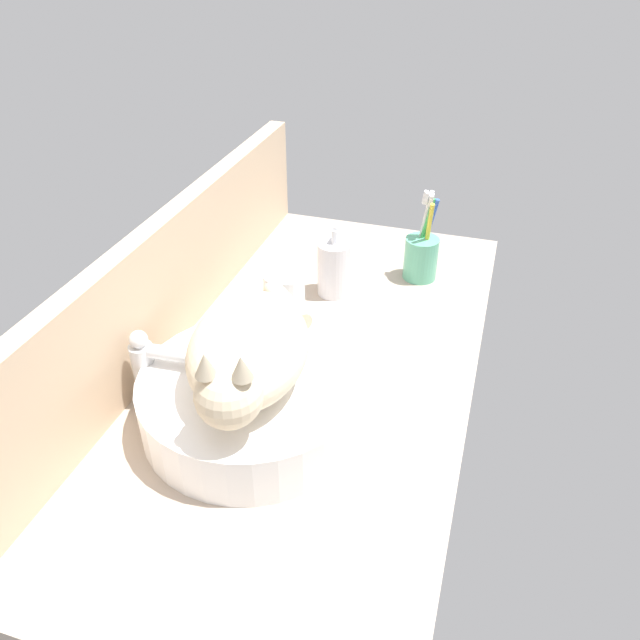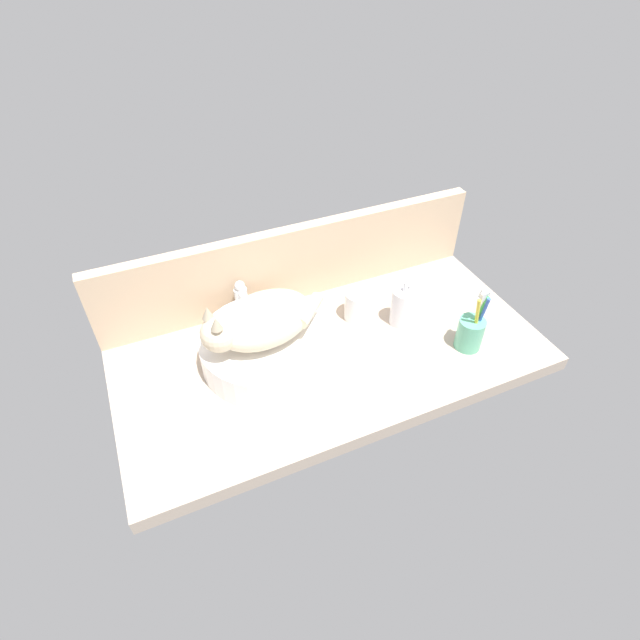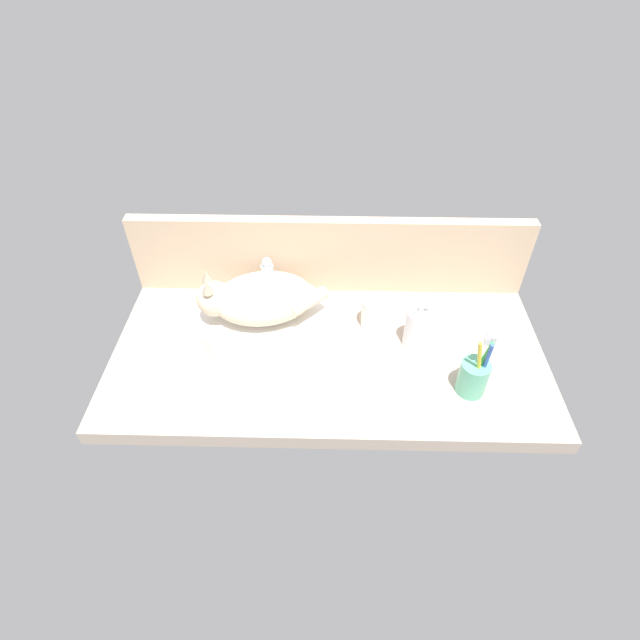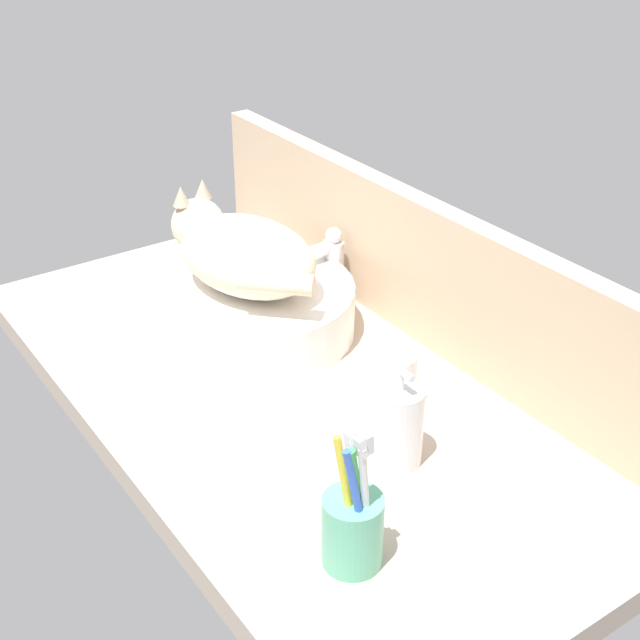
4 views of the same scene
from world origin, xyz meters
The scene contains 8 objects.
ground_plane centered at (0.00, 0.00, -2.00)cm, with size 111.49×55.37×4.00cm, color #B2A08E.
backsplash_panel centered at (0.00, 25.89, 11.51)cm, with size 111.49×3.60×23.03cm, color #CCAD8C.
sink_basin centered at (-16.24, 3.79, 4.11)cm, with size 33.78×33.78×8.22cm, color white.
cat centered at (-17.57, 3.46, 13.98)cm, with size 32.22×21.46×14.00cm.
faucet centered at (-17.32, 19.95, 7.30)cm, with size 3.60×11.85×13.60cm.
soap_dispenser centered at (22.86, 2.46, 5.63)cm, with size 6.68×6.68×14.37cm.
toothbrush_cup centered at (34.20, -13.01, 5.21)cm, with size 6.95×6.95×18.71cm.
water_glass centered at (12.66, 9.26, 3.77)cm, with size 7.86×7.86×8.80cm.
Camera 3 is at (0.37, -91.02, 93.20)cm, focal length 28.00 mm.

